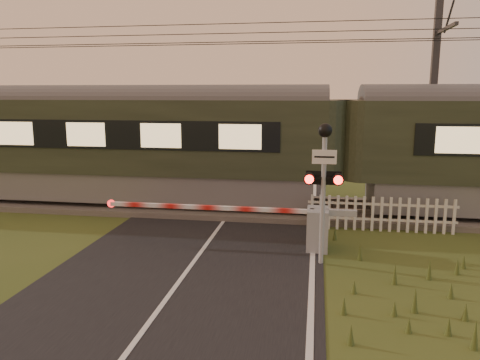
% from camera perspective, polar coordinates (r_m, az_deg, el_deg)
% --- Properties ---
extents(ground, '(160.00, 160.00, 0.00)m').
position_cam_1_polar(ground, '(10.06, -7.54, -12.45)').
color(ground, '#3A4C1D').
rests_on(ground, ground).
extents(road, '(6.00, 140.00, 0.03)m').
position_cam_1_polar(road, '(9.85, -7.85, -12.92)').
color(road, black).
rests_on(road, ground).
extents(track_bed, '(140.00, 3.40, 0.39)m').
position_cam_1_polar(track_bed, '(16.06, -0.85, -3.31)').
color(track_bed, '#47423D').
rests_on(track_bed, ground).
extents(overhead_wires, '(120.00, 0.62, 0.62)m').
position_cam_1_polar(overhead_wires, '(15.70, -0.90, 17.18)').
color(overhead_wires, black).
rests_on(overhead_wires, ground).
extents(train, '(41.43, 2.86, 3.86)m').
position_cam_1_polar(train, '(15.46, 12.42, 3.99)').
color(train, slate).
rests_on(train, ground).
extents(boom_gate, '(6.58, 0.82, 1.08)m').
position_cam_1_polar(boom_gate, '(12.03, 7.93, -5.58)').
color(boom_gate, gray).
rests_on(boom_gate, ground).
extents(crossing_signal, '(0.83, 0.35, 3.26)m').
position_cam_1_polar(crossing_signal, '(10.66, 10.19, 1.35)').
color(crossing_signal, gray).
rests_on(crossing_signal, ground).
extents(picket_fence, '(4.18, 0.08, 1.01)m').
position_cam_1_polar(picket_fence, '(14.01, 16.86, -3.99)').
color(picket_fence, silver).
rests_on(picket_fence, ground).
extents(catenary_mast, '(0.23, 2.47, 7.44)m').
position_cam_1_polar(catenary_mast, '(18.02, 22.48, 9.60)').
color(catenary_mast, '#2D2D30').
rests_on(catenary_mast, ground).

